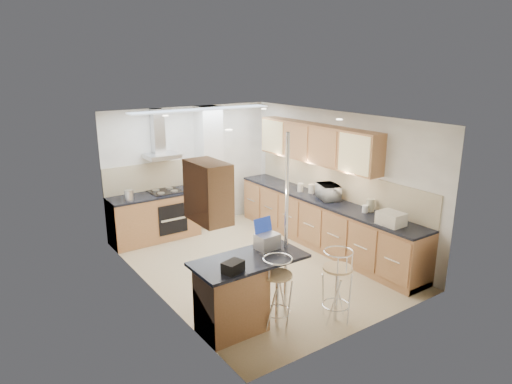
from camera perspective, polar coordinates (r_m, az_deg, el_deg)
ground at (r=7.90m, az=0.07°, el=-9.07°), size 4.80×4.80×0.00m
room_shell at (r=7.87m, az=0.46°, el=2.71°), size 3.64×4.84×2.51m
right_counter at (r=8.61m, az=8.31°, el=-3.78°), size 0.63×4.40×0.92m
back_counter at (r=9.05m, az=-12.58°, el=-3.03°), size 1.70×0.63×0.92m
peninsula at (r=6.05m, az=-0.85°, el=-12.33°), size 1.47×0.72×0.94m
microwave at (r=8.43m, az=9.06°, el=0.02°), size 0.49×0.58×0.27m
laptop at (r=6.11m, az=1.40°, el=-6.18°), size 0.31×0.24×0.20m
bag at (r=5.47m, az=-2.89°, el=-9.34°), size 0.29×0.24×0.13m
bar_stool_near at (r=6.00m, az=2.67°, el=-12.45°), size 0.51×0.51×0.99m
bar_stool_end at (r=6.21m, az=10.06°, el=-11.47°), size 0.48×0.48×1.01m
jar_a at (r=8.80m, az=6.95°, el=0.41°), size 0.13×0.13×0.17m
jar_b at (r=8.88m, az=5.57°, el=0.59°), size 0.14×0.14×0.17m
jar_c at (r=7.90m, az=14.07°, el=-1.60°), size 0.16×0.16×0.22m
jar_d at (r=7.83m, az=13.49°, el=-2.06°), size 0.12×0.12×0.12m
bread_bin at (r=7.33m, az=16.54°, el=-3.20°), size 0.31×0.39×0.20m
kettle at (r=8.56m, az=-15.60°, el=-0.40°), size 0.16×0.16×0.20m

